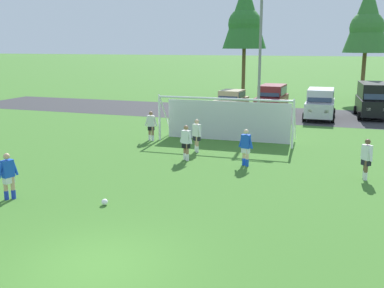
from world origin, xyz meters
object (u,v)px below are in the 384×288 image
Objects in this scene: player_trailing_back at (8,176)px; parked_car_slot_center at (373,99)px; player_defender_far at (197,136)px; player_midfield_center at (366,159)px; player_winger_left at (151,126)px; parked_car_slot_far_left at (231,101)px; parked_car_slot_center_left at (320,104)px; player_winger_right at (246,148)px; street_lamp at (262,58)px; soccer_ball at (105,202)px; player_striker_near at (186,143)px; soccer_goal at (227,118)px; parked_car_slot_left at (272,98)px.

parked_car_slot_center is at bearing 61.60° from player_trailing_back.
player_defender_far is 0.33× the size of parked_car_slot_center.
parked_car_slot_center is at bearing 86.83° from player_midfield_center.
player_winger_left is 0.33× the size of parked_car_slot_center.
parked_car_slot_center_left is (6.88, -1.38, 0.24)m from parked_car_slot_far_left.
player_winger_right is 0.35× the size of parked_car_slot_center_left.
street_lamp is at bearing -136.40° from parked_car_slot_center_left.
soccer_ball is 0.13× the size of player_winger_left.
player_winger_left is at bearing -133.19° from parked_car_slot_center.
player_midfield_center is (7.76, -0.59, 0.00)m from player_striker_near.
player_trailing_back is 0.33× the size of parked_car_slot_center.
soccer_goal reaches higher than parked_car_slot_left.
street_lamp is at bearing -142.94° from parked_car_slot_center.
player_midfield_center is at bearing -20.38° from player_winger_left.
player_winger_right is 16.59m from parked_car_slot_left.
parked_car_slot_far_left is 7.02m from parked_car_slot_center_left.
soccer_goal is 6.91m from street_lamp.
soccer_goal is 4.55× the size of player_trailing_back.
parked_car_slot_center_left is at bearing 74.84° from soccer_ball.
parked_car_slot_center_left reaches higher than player_winger_left.
player_defender_far is at bearing -28.89° from player_winger_left.
parked_car_slot_center_left is 0.94× the size of parked_car_slot_center.
player_trailing_back is 0.38× the size of parked_car_slot_far_left.
player_winger_left is 10.64m from player_trailing_back.
soccer_goal is 11.27m from parked_car_slot_far_left.
player_defender_far is 14.78m from parked_car_slot_left.
soccer_goal is 14.10m from parked_car_slot_center.
parked_car_slot_left and parked_car_slot_center_left have the same top height.
street_lamp reaches higher than player_striker_near.
parked_car_slot_far_left is (1.56, 12.20, 0.05)m from player_winger_left.
player_trailing_back is at bearing -102.69° from parked_car_slot_left.
player_midfield_center reaches higher than soccer_ball.
parked_car_slot_center_left is (-2.64, 14.94, 0.29)m from player_midfield_center.
soccer_ball is at bearing -94.68° from parked_car_slot_left.
player_striker_near is 15.83m from parked_car_slot_far_left.
player_striker_near is at bearing -83.62° from parked_car_slot_far_left.
player_winger_right is 0.19× the size of street_lamp.
parked_car_slot_center_left reaches higher than parked_car_slot_far_left.
parked_car_slot_far_left is at bearing 96.94° from player_defender_far.
street_lamp reaches higher than parked_car_slot_center.
parked_car_slot_center_left is at bearing 67.72° from player_defender_far.
parked_car_slot_center_left is at bearing 65.29° from soccer_goal.
player_winger_left is at bearing 151.11° from player_defender_far.
parked_car_slot_center_left is at bearing 43.60° from street_lamp.
soccer_goal reaches higher than player_midfield_center.
parked_car_slot_center is at bearing 3.32° from parked_car_slot_far_left.
soccer_goal is 4.55× the size of player_winger_left.
player_winger_right is at bearing -1.65° from player_striker_near.
soccer_goal is 4.55× the size of player_striker_near.
player_winger_right is 14.62m from parked_car_slot_center_left.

